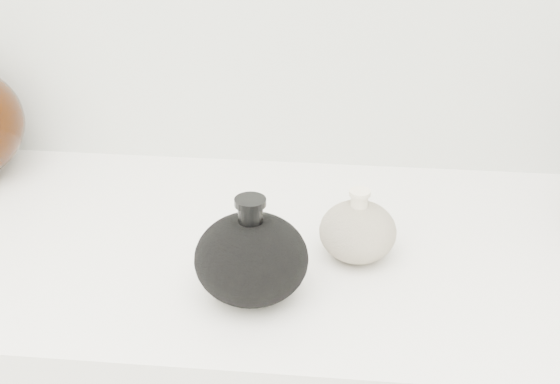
# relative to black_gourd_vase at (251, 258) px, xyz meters

# --- Properties ---
(room) EXTENTS (3.04, 2.42, 2.64)m
(room) POSITION_rel_black_gourd_vase_xyz_m (0.01, -0.56, 0.35)
(room) COLOR #5A5A5A
(room) RESTS_ON ground
(black_gourd_vase) EXTENTS (0.15, 0.15, 0.13)m
(black_gourd_vase) POSITION_rel_black_gourd_vase_xyz_m (0.00, 0.00, 0.00)
(black_gourd_vase) COLOR black
(black_gourd_vase) RESTS_ON display_counter
(cream_gourd_vase) EXTENTS (0.10, 0.10, 0.10)m
(cream_gourd_vase) POSITION_rel_black_gourd_vase_xyz_m (0.12, 0.10, -0.01)
(cream_gourd_vase) COLOR beige
(cream_gourd_vase) RESTS_ON display_counter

